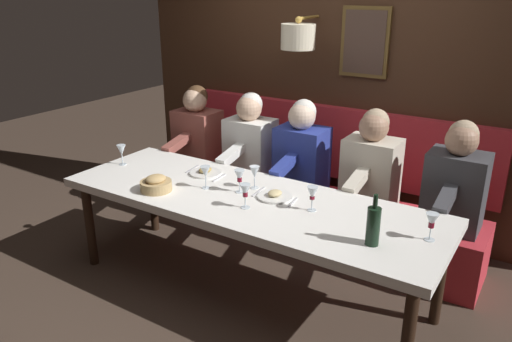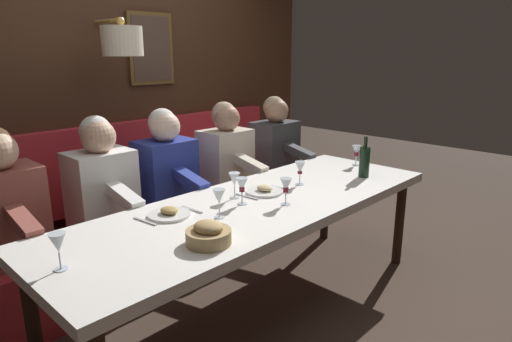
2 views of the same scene
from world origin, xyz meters
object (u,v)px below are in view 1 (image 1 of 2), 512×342
(dining_table, at_px, (247,205))
(diner_far, at_px, (250,141))
(wine_glass_4, at_px, (245,191))
(wine_glass_0, at_px, (432,222))
(wine_glass_3, at_px, (205,173))
(diner_middle, at_px, (301,151))
(wine_glass_2, at_px, (240,177))
(diner_nearest, at_px, (456,180))
(diner_near, at_px, (371,164))
(wine_bottle, at_px, (373,225))
(wine_glass_5, at_px, (121,151))
(wine_glass_6, at_px, (312,194))
(wine_glass_1, at_px, (255,173))
(bread_bowl, at_px, (156,184))
(diner_farthest, at_px, (197,131))

(dining_table, relative_size, diner_far, 3.39)
(wine_glass_4, bearing_deg, diner_far, 31.84)
(wine_glass_0, bearing_deg, wine_glass_3, 92.65)
(diner_middle, distance_m, wine_glass_2, 0.84)
(wine_glass_0, distance_m, wine_glass_2, 1.29)
(diner_nearest, distance_m, diner_near, 0.62)
(diner_nearest, xyz_separation_m, wine_bottle, (-1.06, 0.22, 0.04))
(diner_nearest, bearing_deg, wine_glass_5, 110.34)
(wine_glass_4, bearing_deg, diner_near, -23.99)
(diner_nearest, bearing_deg, wine_glass_6, 140.37)
(dining_table, distance_m, wine_glass_6, 0.50)
(diner_nearest, relative_size, wine_glass_6, 4.82)
(wine_glass_1, distance_m, wine_glass_5, 1.17)
(wine_glass_4, bearing_deg, diner_middle, 7.49)
(diner_nearest, bearing_deg, diner_middle, 90.00)
(wine_glass_6, distance_m, bread_bowl, 1.11)
(wine_glass_4, bearing_deg, wine_glass_2, 42.28)
(diner_nearest, relative_size, wine_glass_1, 4.82)
(diner_nearest, bearing_deg, wine_glass_0, -177.27)
(dining_table, xyz_separation_m, wine_glass_5, (0.01, 1.20, 0.18))
(diner_nearest, xyz_separation_m, wine_glass_1, (-0.72, 1.21, 0.04))
(dining_table, xyz_separation_m, wine_glass_3, (-0.03, 0.33, 0.18))
(wine_glass_3, distance_m, wine_bottle, 1.29)
(diner_nearest, distance_m, wine_glass_4, 1.49)
(diner_nearest, distance_m, wine_glass_5, 2.52)
(diner_farthest, relative_size, wine_glass_2, 4.82)
(diner_far, xyz_separation_m, bread_bowl, (-1.13, 0.04, -0.03))
(wine_glass_6, height_order, wine_bottle, wine_bottle)
(diner_far, distance_m, wine_glass_2, 0.96)
(wine_glass_5, height_order, wine_bottle, wine_bottle)
(diner_near, relative_size, wine_bottle, 2.64)
(wine_glass_3, bearing_deg, wine_glass_4, -106.74)
(diner_farthest, distance_m, wine_bottle, 2.34)
(diner_far, relative_size, wine_bottle, 2.64)
(diner_near, distance_m, diner_middle, 0.60)
(diner_near, distance_m, wine_glass_1, 0.93)
(wine_glass_4, distance_m, bread_bowl, 0.70)
(dining_table, bearing_deg, wine_glass_1, 14.69)
(wine_glass_2, bearing_deg, diner_nearest, -56.19)
(dining_table, bearing_deg, diner_near, -31.81)
(dining_table, distance_m, diner_near, 1.05)
(diner_near, distance_m, diner_farthest, 1.69)
(wine_glass_5, distance_m, wine_bottle, 2.15)
(diner_nearest, distance_m, wine_glass_3, 1.75)
(bread_bowl, bearing_deg, wine_glass_1, -53.84)
(diner_farthest, distance_m, wine_glass_1, 1.32)
(wine_glass_2, height_order, bread_bowl, wine_glass_2)
(bread_bowl, bearing_deg, wine_glass_4, -82.04)
(wine_glass_0, bearing_deg, diner_nearest, 2.73)
(wine_glass_4, xyz_separation_m, wine_glass_5, (0.16, 1.29, 0.00))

